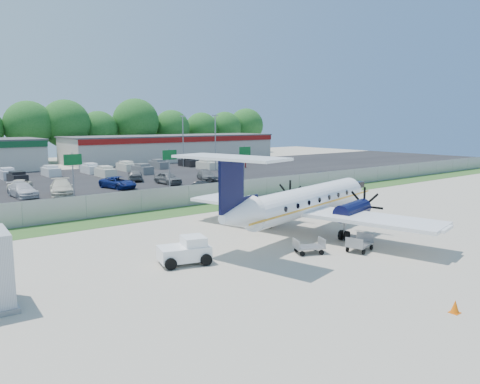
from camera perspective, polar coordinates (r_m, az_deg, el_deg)
ground at (r=34.62m, az=6.16°, el=-4.94°), size 170.00×170.00×0.00m
grass_verge at (r=43.82m, az=-4.85°, el=-2.04°), size 170.00×4.00×0.02m
access_road at (r=49.74m, az=-9.27°, el=-0.84°), size 170.00×8.00×0.02m
parking_lot at (r=68.73m, az=-17.76°, el=1.46°), size 170.00×32.00×0.02m
perimeter_fence at (r=45.31m, az=-6.25°, el=-0.43°), size 120.00×0.06×1.99m
building_east at (r=99.44m, az=-8.16°, el=5.38°), size 44.40×12.40×5.24m
sign_left at (r=49.68m, az=-19.70°, el=2.94°), size 1.80×0.26×5.00m
sign_mid at (r=54.14m, az=-8.58°, el=3.78°), size 1.80×0.26×5.00m
sign_right at (r=60.30m, az=0.57°, el=4.36°), size 1.80×0.26×5.00m
light_pole_ne at (r=75.87m, az=-3.03°, el=6.45°), size 0.90×0.35×9.09m
light_pole_se at (r=84.25m, az=-6.97°, el=6.61°), size 0.90×0.35×9.09m
tree_line at (r=101.17m, az=-24.52°, el=3.25°), size 112.00×6.00×14.00m
aircraft at (r=34.03m, az=7.92°, el=-1.15°), size 20.04×19.61×6.12m
pushback_tug at (r=27.20m, az=-6.56°, el=-7.12°), size 3.20×2.67×1.54m
baggage_cart_near at (r=29.34m, az=8.41°, el=-6.59°), size 2.07×1.70×0.94m
baggage_cart_far at (r=30.52m, az=14.38°, el=-6.12°), size 2.15×1.63×1.00m
cone_nose at (r=40.36m, az=7.21°, el=-2.68°), size 0.34×0.34×0.48m
cone_port_wing at (r=22.42m, az=24.74°, el=-12.60°), size 0.40×0.40×0.57m
cone_starboard_wing at (r=37.62m, az=3.48°, el=-3.45°), size 0.35×0.35×0.49m
road_car_west at (r=42.95m, az=-26.58°, el=-3.16°), size 5.26×2.87×1.40m
road_car_mid at (r=54.91m, az=-3.13°, el=0.13°), size 6.38×4.73×1.61m
road_car_east at (r=62.12m, az=10.23°, el=1.00°), size 5.79×3.57×1.57m
parked_car_a at (r=55.61m, az=-24.94°, el=-0.56°), size 2.44×5.36×1.52m
parked_car_b at (r=55.50m, az=-20.88°, el=-0.33°), size 3.76×6.18×1.68m
parked_car_c at (r=58.75m, az=-14.63°, el=0.42°), size 3.48×5.57×1.44m
parked_car_d at (r=61.52m, az=-8.78°, el=0.96°), size 2.10×4.70×1.57m
parked_car_e at (r=65.27m, az=-4.16°, el=1.47°), size 3.39×5.04×1.36m
parked_car_f at (r=61.00m, az=-25.18°, el=0.17°), size 3.82×5.29×1.34m
parked_car_g at (r=65.62m, az=-12.62°, el=1.33°), size 3.68×5.05×1.60m
far_parking_rows at (r=73.41m, az=-19.13°, el=1.81°), size 56.00×10.00×1.60m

